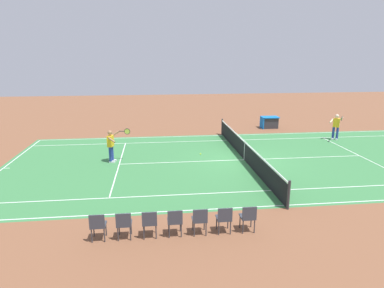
# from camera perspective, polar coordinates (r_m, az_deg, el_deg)

# --- Properties ---
(ground_plane) EXTENTS (60.00, 60.00, 0.00)m
(ground_plane) POSITION_cam_1_polar(r_m,az_deg,el_deg) (17.67, 8.87, -2.67)
(ground_plane) COLOR brown
(court_slab) EXTENTS (24.20, 11.40, 0.00)m
(court_slab) POSITION_cam_1_polar(r_m,az_deg,el_deg) (17.67, 8.87, -2.66)
(court_slab) COLOR #387A42
(court_slab) RESTS_ON ground_plane
(court_line_markings) EXTENTS (23.85, 11.05, 0.01)m
(court_line_markings) POSITION_cam_1_polar(r_m,az_deg,el_deg) (17.67, 8.87, -2.65)
(court_line_markings) COLOR white
(court_line_markings) RESTS_ON ground_plane
(tennis_net) EXTENTS (0.10, 11.70, 1.08)m
(tennis_net) POSITION_cam_1_polar(r_m,az_deg,el_deg) (17.53, 8.94, -1.13)
(tennis_net) COLOR #2D2D33
(tennis_net) RESTS_ON ground_plane
(tennis_player_near) EXTENTS (1.15, 0.76, 1.70)m
(tennis_player_near) POSITION_cam_1_polar(r_m,az_deg,el_deg) (17.34, -13.54, -0.05)
(tennis_player_near) COLOR navy
(tennis_player_near) RESTS_ON ground_plane
(tennis_player_far) EXTENTS (0.75, 1.18, 1.70)m
(tennis_player_far) POSITION_cam_1_polar(r_m,az_deg,el_deg) (23.26, 23.31, 2.91)
(tennis_player_far) COLOR navy
(tennis_player_far) RESTS_ON ground_plane
(tennis_ball) EXTENTS (0.07, 0.07, 0.07)m
(tennis_ball) POSITION_cam_1_polar(r_m,az_deg,el_deg) (18.37, 1.45, -1.70)
(tennis_ball) COLOR #CCE01E
(tennis_ball) RESTS_ON ground_plane
(spectator_chair_0) EXTENTS (0.44, 0.44, 0.88)m
(spectator_chair_0) POSITION_cam_1_polar(r_m,az_deg,el_deg) (10.61, 9.54, -12.02)
(spectator_chair_0) COLOR #38383D
(spectator_chair_0) RESTS_ON ground_plane
(spectator_chair_1) EXTENTS (0.44, 0.44, 0.88)m
(spectator_chair_1) POSITION_cam_1_polar(r_m,az_deg,el_deg) (10.44, 5.49, -12.35)
(spectator_chair_1) COLOR #38383D
(spectator_chair_1) RESTS_ON ground_plane
(spectator_chair_2) EXTENTS (0.44, 0.44, 0.88)m
(spectator_chair_2) POSITION_cam_1_polar(r_m,az_deg,el_deg) (10.32, 1.33, -12.62)
(spectator_chair_2) COLOR #38383D
(spectator_chair_2) RESTS_ON ground_plane
(spectator_chair_3) EXTENTS (0.44, 0.44, 0.88)m
(spectator_chair_3) POSITION_cam_1_polar(r_m,az_deg,el_deg) (10.25, -2.92, -12.83)
(spectator_chair_3) COLOR #38383D
(spectator_chair_3) RESTS_ON ground_plane
(spectator_chair_4) EXTENTS (0.44, 0.44, 0.88)m
(spectator_chair_4) POSITION_cam_1_polar(r_m,az_deg,el_deg) (10.24, -7.21, -12.97)
(spectator_chair_4) COLOR #38383D
(spectator_chair_4) RESTS_ON ground_plane
(spectator_chair_5) EXTENTS (0.44, 0.44, 0.88)m
(spectator_chair_5) POSITION_cam_1_polar(r_m,az_deg,el_deg) (10.28, -11.49, -13.04)
(spectator_chair_5) COLOR #38383D
(spectator_chair_5) RESTS_ON ground_plane
(spectator_chair_6) EXTENTS (0.44, 0.44, 0.88)m
(spectator_chair_6) POSITION_cam_1_polar(r_m,az_deg,el_deg) (10.38, -15.72, -13.04)
(spectator_chair_6) COLOR #38383D
(spectator_chair_6) RESTS_ON ground_plane
(equipment_cart_tarped) EXTENTS (1.25, 0.84, 0.85)m
(equipment_cart_tarped) POSITION_cam_1_polar(r_m,az_deg,el_deg) (25.60, 13.00, 3.63)
(equipment_cart_tarped) COLOR #2D2D33
(equipment_cart_tarped) RESTS_ON ground_plane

